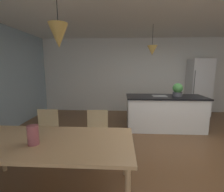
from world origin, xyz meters
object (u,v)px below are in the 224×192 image
chair_far_right (97,133)px  chair_far_left (46,132)px  dining_table (50,145)px  kitchen_island (165,112)px  potted_plant_on_island (178,90)px  vase_on_dining_table (33,135)px  refrigerator (199,87)px

chair_far_right → chair_far_left: size_ratio=1.00×
dining_table → kitchen_island: 3.19m
dining_table → chair_far_left: bearing=118.6°
potted_plant_on_island → vase_on_dining_table: 3.57m
kitchen_island → refrigerator: refrigerator is taller
chair_far_right → kitchen_island: (1.60, 1.55, -0.01)m
chair_far_right → refrigerator: (3.12, 3.05, 0.50)m
potted_plant_on_island → chair_far_right: bearing=-140.7°
dining_table → chair_far_right: 1.00m
kitchen_island → vase_on_dining_table: (-2.21, -2.52, 0.38)m
dining_table → chair_far_right: bearing=61.5°
chair_far_right → kitchen_island: size_ratio=0.43×
kitchen_island → potted_plant_on_island: (0.30, 0.00, 0.61)m
chair_far_right → kitchen_island: kitchen_island is taller
kitchen_island → chair_far_right: bearing=-135.8°
kitchen_island → vase_on_dining_table: bearing=-131.3°
dining_table → refrigerator: (3.59, 3.91, 0.30)m
chair_far_left → potted_plant_on_island: (2.84, 1.55, 0.60)m
dining_table → potted_plant_on_island: potted_plant_on_island is taller
chair_far_right → vase_on_dining_table: 1.21m
dining_table → potted_plant_on_island: size_ratio=6.08×
refrigerator → potted_plant_on_island: bearing=-129.3°
dining_table → refrigerator: bearing=47.4°
vase_on_dining_table → potted_plant_on_island: bearing=45.1°
chair_far_left → vase_on_dining_table: 1.09m
dining_table → chair_far_right: chair_far_right is taller
chair_far_right → potted_plant_on_island: 2.53m
kitchen_island → refrigerator: size_ratio=1.04×
chair_far_right → kitchen_island: 2.23m
chair_far_right → vase_on_dining_table: vase_on_dining_table is taller
chair_far_left → refrigerator: refrigerator is taller
chair_far_right → potted_plant_on_island: (1.90, 1.55, 0.60)m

